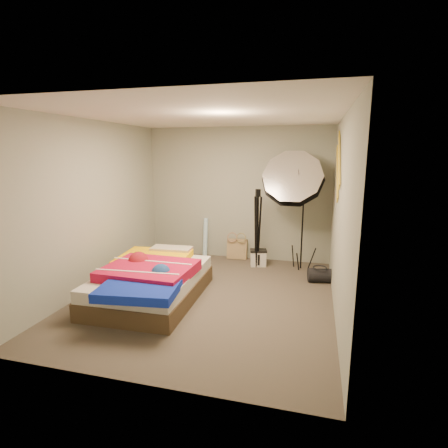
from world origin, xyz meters
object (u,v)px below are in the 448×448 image
(photo_umbrella, at_px, (293,180))
(duffel_bag, at_px, (319,275))
(camera_tripod, at_px, (257,223))
(camera_case, at_px, (258,258))
(bed, at_px, (151,280))
(wrapping_roll, at_px, (205,237))
(tote_bag, at_px, (237,249))

(photo_umbrella, bearing_deg, duffel_bag, -44.36)
(photo_umbrella, distance_m, camera_tripod, 0.96)
(camera_case, relative_size, bed, 0.13)
(photo_umbrella, bearing_deg, camera_case, 173.12)
(duffel_bag, height_order, photo_umbrella, photo_umbrella)
(wrapping_roll, bearing_deg, photo_umbrella, -13.32)
(bed, bearing_deg, wrapping_roll, 87.13)
(camera_case, xyz_separation_m, bed, (-1.22, -1.83, 0.13))
(camera_tripod, bearing_deg, wrapping_roll, 159.68)
(duffel_bag, xyz_separation_m, photo_umbrella, (-0.50, 0.49, 1.46))
(wrapping_roll, xyz_separation_m, bed, (-0.11, -2.16, -0.11))
(wrapping_roll, xyz_separation_m, photo_umbrella, (1.68, -0.40, 1.19))
(wrapping_roll, height_order, photo_umbrella, photo_umbrella)
(tote_bag, height_order, photo_umbrella, photo_umbrella)
(tote_bag, distance_m, photo_umbrella, 1.77)
(wrapping_roll, distance_m, bed, 2.17)
(camera_case, relative_size, photo_umbrella, 0.13)
(wrapping_roll, xyz_separation_m, camera_tripod, (1.10, -0.41, 0.43))
(tote_bag, relative_size, camera_case, 1.40)
(wrapping_roll, bearing_deg, tote_bag, 0.00)
(camera_case, bearing_deg, duffel_bag, -40.99)
(tote_bag, distance_m, camera_tripod, 0.87)
(bed, bearing_deg, tote_bag, 70.80)
(camera_tripod, bearing_deg, camera_case, 78.16)
(tote_bag, xyz_separation_m, bed, (-0.75, -2.16, 0.08))
(camera_case, distance_m, camera_tripod, 0.67)
(photo_umbrella, relative_size, camera_tripod, 1.55)
(wrapping_roll, bearing_deg, bed, -92.87)
(wrapping_roll, distance_m, duffel_bag, 2.38)
(duffel_bag, bearing_deg, wrapping_roll, 147.72)
(tote_bag, bearing_deg, duffel_bag, -32.65)
(camera_case, height_order, bed, bed)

